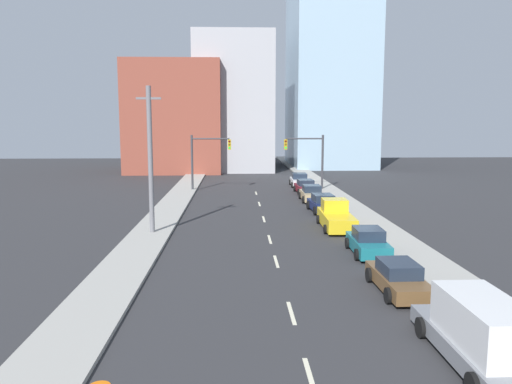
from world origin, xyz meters
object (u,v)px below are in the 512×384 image
(traffic_signal_right, at_px, (311,154))
(sedan_maroon, at_px, (305,187))
(utility_pole_left_mid, at_px, (150,160))
(sedan_teal, at_px, (368,242))
(sedan_brown, at_px, (398,278))
(sedan_white, at_px, (299,180))
(traffic_signal_left, at_px, (203,155))
(sedan_navy, at_px, (323,204))
(pickup_truck_yellow, at_px, (336,217))
(box_truck_gray, at_px, (482,334))
(sedan_tan, at_px, (312,194))

(traffic_signal_right, xyz_separation_m, sedan_maroon, (-0.92, -2.27, -3.29))
(traffic_signal_right, relative_size, utility_pole_left_mid, 0.62)
(sedan_teal, xyz_separation_m, sedan_maroon, (-0.10, 24.80, -0.02))
(sedan_brown, bearing_deg, sedan_maroon, 88.79)
(traffic_signal_right, bearing_deg, sedan_white, 102.79)
(traffic_signal_left, height_order, sedan_navy, traffic_signal_left)
(pickup_truck_yellow, bearing_deg, sedan_teal, -85.29)
(utility_pole_left_mid, xyz_separation_m, sedan_maroon, (12.95, 19.24, -4.34))
(traffic_signal_left, bearing_deg, sedan_navy, -51.63)
(sedan_brown, bearing_deg, traffic_signal_right, 87.25)
(box_truck_gray, height_order, pickup_truck_yellow, box_truck_gray)
(utility_pole_left_mid, height_order, sedan_tan, utility_pole_left_mid)
(box_truck_gray, bearing_deg, sedan_white, 90.07)
(sedan_white, bearing_deg, sedan_teal, -88.97)
(sedan_brown, bearing_deg, box_truck_gray, -88.07)
(sedan_brown, distance_m, sedan_maroon, 31.15)
(sedan_teal, distance_m, pickup_truck_yellow, 7.15)
(box_truck_gray, height_order, sedan_tan, box_truck_gray)
(traffic_signal_right, bearing_deg, sedan_navy, -94.38)
(box_truck_gray, relative_size, sedan_tan, 1.41)
(pickup_truck_yellow, bearing_deg, utility_pole_left_mid, -171.39)
(sedan_brown, bearing_deg, sedan_navy, 88.89)
(pickup_truck_yellow, bearing_deg, sedan_white, 90.50)
(sedan_brown, height_order, sedan_maroon, sedan_maroon)
(sedan_teal, bearing_deg, sedan_white, 91.70)
(sedan_teal, relative_size, sedan_maroon, 0.95)
(sedan_navy, bearing_deg, traffic_signal_right, 82.57)
(sedan_maroon, bearing_deg, box_truck_gray, -92.11)
(pickup_truck_yellow, xyz_separation_m, sedan_tan, (0.14, 12.24, -0.10))
(sedan_navy, relative_size, sedan_tan, 1.03)
(traffic_signal_left, distance_m, pickup_truck_yellow, 22.78)
(sedan_navy, bearing_deg, sedan_white, 86.20)
(traffic_signal_right, bearing_deg, sedan_brown, -91.99)
(pickup_truck_yellow, distance_m, sedan_maroon, 17.66)
(traffic_signal_right, distance_m, sedan_maroon, 4.10)
(box_truck_gray, xyz_separation_m, sedan_tan, (-0.24, 32.54, -0.33))
(sedan_tan, bearing_deg, sedan_maroon, 88.56)
(utility_pole_left_mid, bearing_deg, sedan_teal, -23.06)
(box_truck_gray, distance_m, sedan_brown, 6.83)
(pickup_truck_yellow, relative_size, sedan_white, 1.25)
(traffic_signal_left, distance_m, sedan_white, 11.99)
(sedan_tan, distance_m, sedan_white, 11.28)
(traffic_signal_right, bearing_deg, pickup_truck_yellow, -93.50)
(traffic_signal_right, relative_size, sedan_navy, 1.33)
(sedan_white, bearing_deg, traffic_signal_left, -160.83)
(sedan_maroon, bearing_deg, traffic_signal_right, 65.84)
(sedan_brown, bearing_deg, sedan_tan, 89.06)
(box_truck_gray, xyz_separation_m, sedan_navy, (-0.20, 26.67, -0.34))
(sedan_white, bearing_deg, sedan_navy, -89.72)
(pickup_truck_yellow, distance_m, sedan_navy, 6.37)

